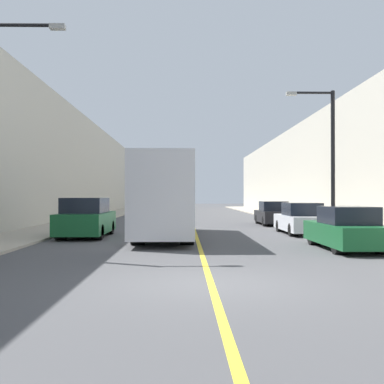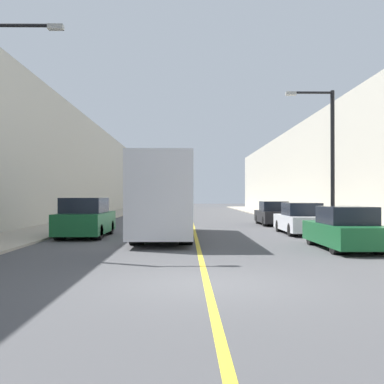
{
  "view_description": "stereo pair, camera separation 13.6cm",
  "coord_description": "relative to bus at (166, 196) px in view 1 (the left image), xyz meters",
  "views": [
    {
      "loc": [
        -0.59,
        -9.72,
        1.9
      ],
      "look_at": [
        -0.08,
        17.9,
        2.14
      ],
      "focal_mm": 42.0,
      "sensor_mm": 36.0,
      "label": 1
    },
    {
      "loc": [
        -0.45,
        -9.73,
        1.9
      ],
      "look_at": [
        -0.08,
        17.9,
        2.14
      ],
      "focal_mm": 42.0,
      "sensor_mm": 36.0,
      "label": 2
    }
  ],
  "objects": [
    {
      "name": "sidewalk_left",
      "position": [
        -6.57,
        19.16,
        -1.84
      ],
      "size": [
        3.11,
        72.0,
        0.1
      ],
      "primitive_type": "cube",
      "color": "#A89E8C",
      "rests_on": "ground"
    },
    {
      "name": "street_lamp_left",
      "position": [
        -5.11,
        -6.01,
        2.43
      ],
      "size": [
        2.4,
        0.24,
        7.43
      ],
      "color": "black",
      "rests_on": "sidewalk_left"
    },
    {
      "name": "building_row_right",
      "position": [
        12.95,
        19.16,
        2.26
      ],
      "size": [
        4.0,
        72.0,
        8.32
      ],
      "primitive_type": "cube",
      "color": "#B7B2A3",
      "rests_on": "ground"
    },
    {
      "name": "sidewalk_right",
      "position": [
        9.4,
        19.16,
        -1.84
      ],
      "size": [
        3.11,
        72.0,
        0.1
      ],
      "primitive_type": "cube",
      "color": "#A89E8C",
      "rests_on": "ground"
    },
    {
      "name": "street_lamp_right",
      "position": [
        7.93,
        1.27,
        2.19
      ],
      "size": [
        2.4,
        0.24,
        6.96
      ],
      "color": "black",
      "rests_on": "sidewalk_right"
    },
    {
      "name": "car_right_mid",
      "position": [
        6.67,
        1.7,
        -1.19
      ],
      "size": [
        1.8,
        4.47,
        1.56
      ],
      "color": "silver",
      "rests_on": "ground"
    },
    {
      "name": "car_right_far",
      "position": [
        6.64,
        8.62,
        -1.2
      ],
      "size": [
        1.77,
        4.29,
        1.55
      ],
      "color": "black",
      "rests_on": "ground"
    },
    {
      "name": "road_center_line",
      "position": [
        1.41,
        19.16,
        -1.89
      ],
      "size": [
        0.16,
        72.0,
        0.01
      ],
      "primitive_type": "cube",
      "color": "gold",
      "rests_on": "ground"
    },
    {
      "name": "car_right_near",
      "position": [
        6.59,
        -4.72,
        -1.21
      ],
      "size": [
        1.81,
        4.51,
        1.53
      ],
      "color": "#145128",
      "rests_on": "ground"
    },
    {
      "name": "parked_suv_left",
      "position": [
        -3.67,
        0.21,
        -1.05
      ],
      "size": [
        2.01,
        4.66,
        1.81
      ],
      "color": "#145128",
      "rests_on": "ground"
    },
    {
      "name": "bus",
      "position": [
        0.0,
        0.0,
        0.0
      ],
      "size": [
        2.44,
        10.04,
        3.56
      ],
      "color": "silver",
      "rests_on": "ground"
    },
    {
      "name": "building_row_left",
      "position": [
        -10.13,
        19.16,
        2.7
      ],
      "size": [
        4.0,
        72.0,
        9.19
      ],
      "primitive_type": "cube",
      "color": "#B7B2A3",
      "rests_on": "ground"
    },
    {
      "name": "ground_plane",
      "position": [
        1.41,
        -10.84,
        -1.89
      ],
      "size": [
        200.0,
        200.0,
        0.0
      ],
      "primitive_type": "plane",
      "color": "#474749"
    }
  ]
}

